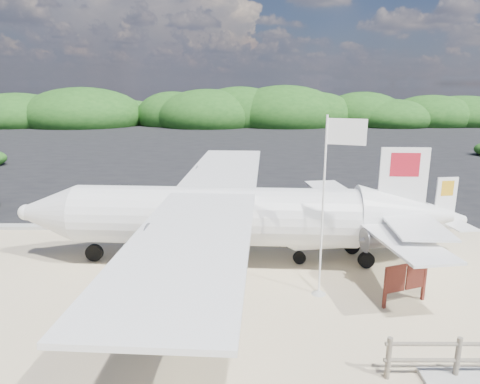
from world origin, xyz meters
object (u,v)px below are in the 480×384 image
object	(u,v)px
crew_b	(289,207)
crew_c	(285,224)
aircraft_small	(159,148)
signboard	(403,304)
flagpole	(319,294)
crew_a	(181,222)
aircraft_large	(480,167)
baggage_cart	(170,311)

from	to	relation	value
crew_b	crew_c	world-z (taller)	crew_c
crew_b	aircraft_small	distance (m)	26.30
signboard	flagpole	bearing A→B (deg)	145.24
crew_c	flagpole	bearing A→B (deg)	112.61
signboard	crew_a	size ratio (longest dim) A/B	0.90
aircraft_large	signboard	bearing A→B (deg)	60.55
baggage_cart	aircraft_large	xyz separation A→B (m)	(20.65, 21.85, 0.00)
baggage_cart	crew_c	size ratio (longest dim) A/B	1.63
crew_a	aircraft_small	distance (m)	26.88
crew_a	flagpole	bearing A→B (deg)	115.57
flagpole	crew_b	size ratio (longest dim) A/B	3.07
aircraft_large	aircraft_small	size ratio (longest dim) A/B	2.26
baggage_cart	signboard	xyz separation A→B (m)	(6.81, 0.44, 0.00)
flagpole	aircraft_large	distance (m)	26.38
signboard	crew_b	bearing A→B (deg)	89.87
signboard	crew_b	xyz separation A→B (m)	(-2.63, 7.09, 0.89)
signboard	aircraft_large	distance (m)	25.49
flagpole	crew_a	size ratio (longest dim) A/B	3.12
aircraft_small	crew_b	bearing A→B (deg)	105.11
aircraft_small	flagpole	bearing A→B (deg)	100.98
crew_a	crew_b	distance (m)	5.03
crew_b	crew_c	size ratio (longest dim) A/B	0.94
signboard	crew_c	xyz separation A→B (m)	(-3.06, 4.57, 0.95)
flagpole	aircraft_small	size ratio (longest dim) A/B	0.68
flagpole	crew_c	size ratio (longest dim) A/B	2.88
baggage_cart	crew_c	bearing A→B (deg)	71.02
flagpole	signboard	world-z (taller)	flagpole
crew_a	aircraft_large	bearing A→B (deg)	-164.14
flagpole	crew_c	world-z (taller)	flagpole
crew_a	aircraft_large	xyz separation A→B (m)	(21.04, 16.42, -0.88)
signboard	aircraft_small	world-z (taller)	aircraft_small
signboard	crew_a	world-z (taller)	crew_a
baggage_cart	signboard	bearing A→B (deg)	21.54
baggage_cart	signboard	size ratio (longest dim) A/B	1.94
signboard	aircraft_small	distance (m)	33.83
baggage_cart	flagpole	distance (m)	4.55
crew_a	aircraft_small	size ratio (longest dim) A/B	0.22
signboard	crew_b	distance (m)	7.61
baggage_cart	crew_c	distance (m)	6.33
crew_c	signboard	bearing A→B (deg)	136.77
baggage_cart	crew_c	xyz separation A→B (m)	(3.75, 5.01, 0.95)
crew_a	signboard	bearing A→B (deg)	123.16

